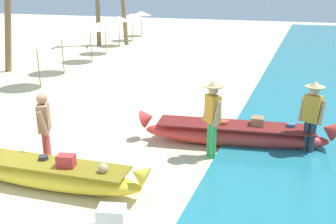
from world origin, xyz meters
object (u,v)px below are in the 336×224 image
object	(u,v)px
person_vendor_assistant	(312,113)
person_tourist_customer	(45,127)
boat_red_midground	(234,134)
cooler_box	(112,218)
boat_yellow_foreground	(50,174)
person_vendor_hatted	(212,114)

from	to	relation	value
person_vendor_assistant	person_tourist_customer	bearing A→B (deg)	-153.68
boat_red_midground	cooler_box	size ratio (longest dim) A/B	10.77
boat_yellow_foreground	cooler_box	world-z (taller)	boat_yellow_foreground
boat_yellow_foreground	person_tourist_customer	distance (m)	1.13
person_vendor_hatted	person_tourist_customer	xyz separation A→B (m)	(-3.17, -1.73, -0.10)
person_tourist_customer	cooler_box	size ratio (longest dim) A/B	3.75
person_vendor_assistant	boat_red_midground	bearing A→B (deg)	-178.88
boat_red_midground	cooler_box	world-z (taller)	boat_red_midground
person_tourist_customer	person_vendor_assistant	xyz separation A→B (m)	(5.25, 2.60, 0.08)
person_vendor_assistant	cooler_box	distance (m)	5.10
person_tourist_customer	person_vendor_assistant	distance (m)	5.86
cooler_box	boat_yellow_foreground	bearing A→B (deg)	141.18
boat_yellow_foreground	boat_red_midground	bearing A→B (deg)	47.99
person_tourist_customer	person_vendor_assistant	bearing A→B (deg)	26.32
boat_red_midground	person_tourist_customer	world-z (taller)	person_tourist_customer
boat_yellow_foreground	person_vendor_hatted	xyz separation A→B (m)	(2.59, 2.44, 0.75)
person_vendor_assistant	person_vendor_hatted	bearing A→B (deg)	-157.27
boat_yellow_foreground	person_vendor_hatted	distance (m)	3.64
cooler_box	person_vendor_assistant	bearing A→B (deg)	39.96
person_tourist_customer	cooler_box	distance (m)	2.87
person_vendor_hatted	cooler_box	size ratio (longest dim) A/B	4.08
boat_red_midground	person_tourist_customer	size ratio (longest dim) A/B	2.87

